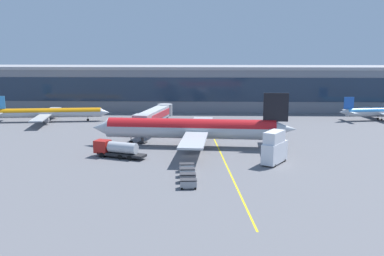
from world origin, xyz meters
TOP-DOWN VIEW (x-y plane):
  - ground_plane at (0.00, 0.00)m, footprint 700.00×700.00m
  - apron_lead_in_line at (5.85, 2.00)m, footprint 6.60×79.78m
  - terminal_building at (6.79, 65.82)m, footprint 200.40×16.34m
  - main_airliner at (-0.26, 8.33)m, footprint 45.33×35.92m
  - jet_bridge at (-9.81, 20.68)m, footprint 7.70×21.55m
  - fuel_tanker at (-15.10, -2.07)m, footprint 11.02×5.95m
  - catering_lift at (15.66, -5.94)m, footprint 5.70×7.10m
  - baggage_cart_0 at (0.01, -21.32)m, footprint 2.75×1.78m
  - baggage_cart_1 at (-0.21, -18.13)m, footprint 2.75×1.78m
  - baggage_cart_2 at (-0.43, -14.93)m, footprint 2.75×1.78m
  - baggage_cart_3 at (-0.64, -11.74)m, footprint 2.75×1.78m
  - commuter_jet_far at (55.72, 44.92)m, footprint 28.24×22.63m
  - commuter_jet_near at (-42.85, 39.63)m, footprint 34.38×27.65m

SIDE VIEW (x-z plane):
  - ground_plane at x=0.00m, z-range 0.00..0.00m
  - apron_lead_in_line at x=5.85m, z-range 0.00..0.01m
  - baggage_cart_0 at x=0.01m, z-range 0.04..1.52m
  - baggage_cart_1 at x=-0.21m, z-range 0.04..1.52m
  - baggage_cart_2 at x=-0.43m, z-range 0.04..1.52m
  - baggage_cart_3 at x=-0.64m, z-range 0.04..1.52m
  - fuel_tanker at x=-15.10m, z-range 0.12..3.37m
  - commuter_jet_far at x=55.72m, z-range -1.02..6.11m
  - commuter_jet_near at x=-42.85m, z-range -1.23..6.40m
  - catering_lift at x=15.66m, z-range -0.08..6.22m
  - main_airliner at x=-0.26m, z-range -2.02..10.03m
  - jet_bridge at x=-9.81m, z-range 1.65..8.34m
  - terminal_building at x=6.79m, z-range 0.02..14.99m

